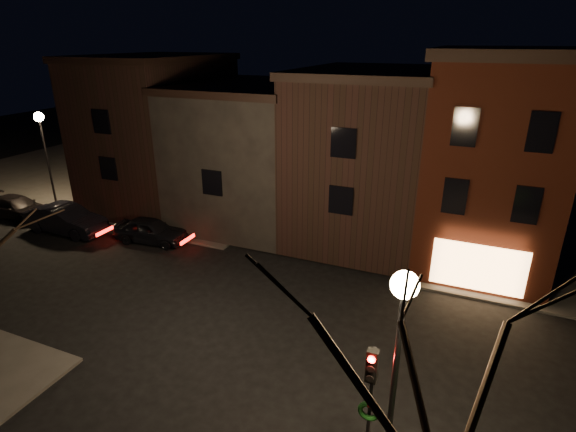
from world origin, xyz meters
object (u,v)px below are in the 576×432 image
(street_lamp_near, at_px, (400,331))
(street_lamp_far, at_px, (42,134))
(parked_car_a, at_px, (151,230))
(parked_car_c, at_px, (17,207))
(traffic_signal, at_px, (370,394))
(parked_car_b, at_px, (66,220))
(bare_tree_right, at_px, (465,391))

(street_lamp_near, height_order, street_lamp_far, same)
(parked_car_a, xyz_separation_m, parked_car_c, (-10.51, -0.35, -0.01))
(parked_car_a, distance_m, parked_car_c, 10.51)
(traffic_signal, height_order, parked_car_b, traffic_signal)
(street_lamp_far, xyz_separation_m, parked_car_a, (9.60, -1.84, -4.46))
(parked_car_a, bearing_deg, parked_car_b, 92.74)
(bare_tree_right, distance_m, parked_car_c, 30.62)
(parked_car_a, relative_size, parked_car_b, 0.82)
(parked_car_c, bearing_deg, parked_car_b, -97.58)
(bare_tree_right, bearing_deg, parked_car_c, 155.47)
(street_lamp_near, height_order, bare_tree_right, bare_tree_right)
(street_lamp_near, distance_m, bare_tree_right, 2.98)
(traffic_signal, bearing_deg, bare_tree_right, -57.59)
(parked_car_b, bearing_deg, bare_tree_right, -119.18)
(street_lamp_far, bearing_deg, traffic_signal, -25.45)
(street_lamp_near, relative_size, parked_car_a, 1.53)
(parked_car_a, height_order, parked_car_c, parked_car_a)
(bare_tree_right, xyz_separation_m, parked_car_c, (-27.41, 12.51, -5.44))
(parked_car_b, distance_m, parked_car_c, 5.00)
(bare_tree_right, relative_size, parked_car_b, 1.64)
(street_lamp_far, distance_m, parked_car_b, 6.54)
(street_lamp_far, height_order, parked_car_a, street_lamp_far)
(street_lamp_far, xyz_separation_m, parked_car_b, (4.05, -2.77, -4.32))
(parked_car_a, bearing_deg, bare_tree_right, -134.04)
(traffic_signal, xyz_separation_m, parked_car_a, (-15.00, 9.87, -2.09))
(traffic_signal, relative_size, parked_car_b, 0.78)
(traffic_signal, distance_m, parked_car_b, 22.50)
(parked_car_c, bearing_deg, street_lamp_near, -111.92)
(street_lamp_near, distance_m, traffic_signal, 2.49)
(parked_car_c, bearing_deg, bare_tree_right, -115.48)
(street_lamp_far, relative_size, parked_car_c, 1.32)
(street_lamp_far, xyz_separation_m, bare_tree_right, (26.50, -14.70, 0.97))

